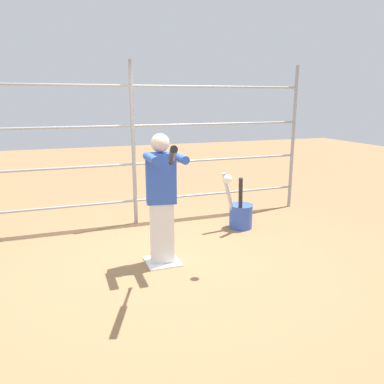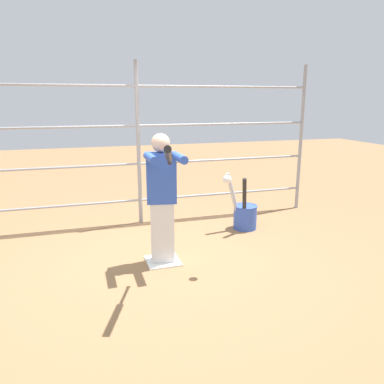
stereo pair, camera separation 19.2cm
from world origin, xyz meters
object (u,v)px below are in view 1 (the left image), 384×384
baseball_bat_swinging (173,155)px  bat_bucket (240,214)px  batter (162,196)px  softball_in_flight (228,179)px

baseball_bat_swinging → bat_bucket: (-1.59, -1.72, -1.23)m
batter → softball_in_flight: (-0.63, 0.45, 0.24)m
baseball_bat_swinging → softball_in_flight: (-0.76, -0.43, -0.36)m
batter → bat_bucket: 1.80m
baseball_bat_swinging → bat_bucket: 2.65m
batter → bat_bucket: (-1.47, -0.83, -0.63)m
baseball_bat_swinging → softball_in_flight: baseball_bat_swinging is taller
baseball_bat_swinging → softball_in_flight: 0.95m
softball_in_flight → bat_bucket: 1.76m
batter → bat_bucket: size_ratio=1.75×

